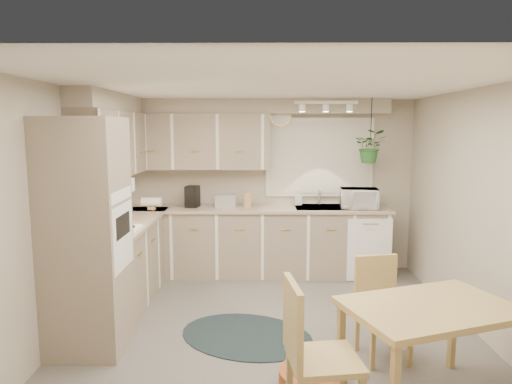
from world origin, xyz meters
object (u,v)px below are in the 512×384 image
Objects in this scene: chair_left at (324,355)px; pet_bed at (313,378)px; dining_table at (428,354)px; microwave at (359,196)px; chair_back at (384,310)px; braided_rug at (246,335)px.

chair_left is 1.92× the size of pet_bed.
dining_table is 2.41× the size of microwave.
microwave reaches higher than chair_back.
dining_table is 2.97m from microwave.
chair_left is 1.16× the size of chair_back.
braided_rug is 2.70× the size of microwave.
pet_bed is at bearing -103.56° from microwave.
microwave is at bearing 156.63° from chair_left.
chair_back is at bearing -91.11° from microwave.
pet_bed is (0.55, -0.85, 0.06)m from braided_rug.
chair_back reaches higher than dining_table.
chair_back is 2.35m from microwave.
pet_bed is at bearing 173.95° from chair_left.
dining_table is at bearing 93.05° from chair_back.
chair_left reaches higher than pet_bed.
microwave is (0.89, 3.17, 0.60)m from chair_left.
chair_back is at bearing -19.00° from braided_rug.
microwave reaches higher than chair_left.
dining_table is at bearing -37.83° from braided_rug.
chair_left is at bearing -67.45° from braided_rug.
chair_left is 1.54m from braided_rug.
microwave reaches higher than braided_rug.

